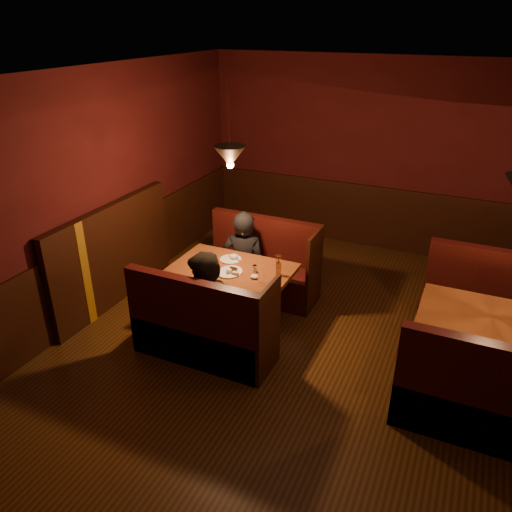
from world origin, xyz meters
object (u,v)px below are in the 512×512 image
at_px(main_table, 234,280).
at_px(main_bench_near, 202,333).
at_px(main_bench_far, 262,271).
at_px(second_bench_near, 484,405).
at_px(diner_b, 208,292).
at_px(diner_a, 244,244).
at_px(second_table, 489,334).
at_px(second_bench_far, 490,314).

xyz_separation_m(main_table, main_bench_near, (0.02, -0.79, -0.24)).
bearing_deg(main_bench_far, second_bench_near, -28.77).
bearing_deg(diner_b, main_bench_near, -97.45).
bearing_deg(diner_a, second_bench_near, 144.26).
bearing_deg(second_table, main_bench_far, 165.39).
height_order(diner_a, diner_b, diner_a).
bearing_deg(second_bench_near, main_bench_far, 151.23).
bearing_deg(second_bench_far, diner_a, -173.66).
bearing_deg(main_bench_far, second_table, -14.61).
distance_m(main_table, second_table, 2.76).
relative_size(diner_a, diner_b, 1.01).
relative_size(second_table, second_bench_near, 0.90).
xyz_separation_m(second_table, diner_a, (-2.90, 0.48, 0.22)).
bearing_deg(second_bench_near, second_bench_far, 90.00).
xyz_separation_m(main_bench_far, second_table, (2.74, -0.72, 0.23)).
relative_size(second_bench_far, diner_b, 0.96).
bearing_deg(main_table, second_bench_far, 17.54).
bearing_deg(second_table, second_bench_near, -87.80).
bearing_deg(main_table, second_bench_near, -14.75).
distance_m(main_bench_near, diner_b, 0.46).
distance_m(main_bench_far, second_bench_near, 3.17).
height_order(main_bench_near, diner_a, diner_a).
xyz_separation_m(main_bench_far, main_bench_near, (0.00, -1.58, 0.00)).
height_order(main_bench_near, second_bench_far, second_bench_far).
bearing_deg(second_table, main_bench_near, -162.56).
height_order(main_bench_far, second_bench_near, second_bench_near).
relative_size(main_bench_far, diner_a, 0.97).
relative_size(main_bench_far, second_bench_near, 1.02).
bearing_deg(second_table, main_table, -178.47).
bearing_deg(second_bench_near, diner_b, 178.78).
distance_m(second_table, diner_b, 2.83).
relative_size(main_bench_far, main_bench_near, 1.00).
distance_m(second_bench_far, diner_a, 2.98).
bearing_deg(main_bench_near, diner_a, 96.61).
xyz_separation_m(second_table, diner_b, (-2.72, -0.75, 0.21)).
bearing_deg(second_bench_near, second_table, 92.20).
relative_size(main_bench_near, diner_b, 0.98).
relative_size(main_bench_far, second_table, 1.13).
xyz_separation_m(main_bench_near, second_bench_far, (2.78, 1.67, 0.01)).
bearing_deg(diner_b, second_bench_near, 3.67).
relative_size(main_table, second_bench_near, 0.93).
distance_m(main_bench_far, second_bench_far, 2.78).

